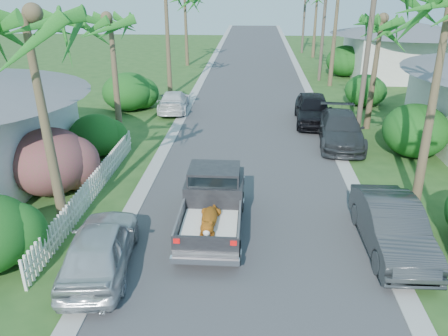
# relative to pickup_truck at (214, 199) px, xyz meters

# --- Properties ---
(ground) EXTENTS (120.00, 120.00, 0.00)m
(ground) POSITION_rel_pickup_truck_xyz_m (1.17, -3.82, -1.01)
(ground) COLOR #264C1C
(ground) RESTS_ON ground
(road) EXTENTS (8.00, 100.00, 0.02)m
(road) POSITION_rel_pickup_truck_xyz_m (1.17, 21.18, -1.00)
(road) COLOR #38383A
(road) RESTS_ON ground
(curb_left) EXTENTS (0.60, 100.00, 0.06)m
(curb_left) POSITION_rel_pickup_truck_xyz_m (-3.13, 21.18, -0.98)
(curb_left) COLOR #A5A39E
(curb_left) RESTS_ON ground
(curb_right) EXTENTS (0.60, 100.00, 0.06)m
(curb_right) POSITION_rel_pickup_truck_xyz_m (5.47, 21.18, -0.98)
(curb_right) COLOR #A5A39E
(curb_right) RESTS_ON ground
(pickup_truck) EXTENTS (1.98, 5.12, 2.06)m
(pickup_truck) POSITION_rel_pickup_truck_xyz_m (0.00, 0.00, 0.00)
(pickup_truck) COLOR black
(pickup_truck) RESTS_ON ground
(parked_car_rn) EXTENTS (1.72, 4.76, 1.56)m
(parked_car_rn) POSITION_rel_pickup_truck_xyz_m (5.65, -1.06, -0.23)
(parked_car_rn) COLOR #2F3234
(parked_car_rn) RESTS_ON ground
(parked_car_rm) EXTENTS (2.59, 5.50, 1.55)m
(parked_car_rm) POSITION_rel_pickup_truck_xyz_m (5.77, 8.58, -0.23)
(parked_car_rm) COLOR #2E3134
(parked_car_rm) RESTS_ON ground
(parked_car_rf) EXTENTS (2.22, 5.06, 1.70)m
(parked_car_rf) POSITION_rel_pickup_truck_xyz_m (4.77, 12.06, -0.16)
(parked_car_rf) COLOR black
(parked_car_rf) RESTS_ON ground
(parked_car_ln) EXTENTS (2.28, 4.60, 1.51)m
(parked_car_ln) POSITION_rel_pickup_truck_xyz_m (-3.05, -2.75, -0.26)
(parked_car_ln) COLOR silver
(parked_car_ln) RESTS_ON ground
(parked_car_lf) EXTENTS (2.10, 4.53, 1.28)m
(parked_car_lf) POSITION_rel_pickup_truck_xyz_m (-3.83, 14.06, -0.37)
(parked_car_lf) COLOR white
(parked_car_lf) RESTS_ON ground
(palm_l_a) EXTENTS (4.40, 4.40, 8.20)m
(palm_l_a) POSITION_rel_pickup_truck_xyz_m (-5.03, -0.82, 5.92)
(palm_l_a) COLOR brown
(palm_l_a) RESTS_ON ground
(palm_l_b) EXTENTS (4.40, 4.40, 7.40)m
(palm_l_b) POSITION_rel_pickup_truck_xyz_m (-5.63, 8.18, 5.14)
(palm_l_b) COLOR brown
(palm_l_b) RESTS_ON ground
(palm_r_b) EXTENTS (4.40, 4.40, 7.20)m
(palm_r_b) POSITION_rel_pickup_truck_xyz_m (7.77, 11.18, 4.94)
(palm_r_b) COLOR brown
(palm_r_b) RESTS_ON ground
(shrub_l_b) EXTENTS (3.00, 3.30, 2.60)m
(shrub_l_b) POSITION_rel_pickup_truck_xyz_m (-6.63, 2.18, 0.29)
(shrub_l_b) COLOR #AF1955
(shrub_l_b) RESTS_ON ground
(shrub_l_c) EXTENTS (2.40, 2.64, 2.00)m
(shrub_l_c) POSITION_rel_pickup_truck_xyz_m (-6.23, 6.18, -0.01)
(shrub_l_c) COLOR #144615
(shrub_l_c) RESTS_ON ground
(shrub_l_d) EXTENTS (3.20, 3.52, 2.40)m
(shrub_l_d) POSITION_rel_pickup_truck_xyz_m (-6.83, 14.18, 0.19)
(shrub_l_d) COLOR #144615
(shrub_l_d) RESTS_ON ground
(shrub_r_b) EXTENTS (3.00, 3.30, 2.50)m
(shrub_r_b) POSITION_rel_pickup_truck_xyz_m (8.97, 7.18, 0.24)
(shrub_r_b) COLOR #144615
(shrub_r_b) RESTS_ON ground
(shrub_r_c) EXTENTS (2.60, 2.86, 2.10)m
(shrub_r_c) POSITION_rel_pickup_truck_xyz_m (8.67, 16.18, 0.04)
(shrub_r_c) COLOR #144615
(shrub_r_c) RESTS_ON ground
(shrub_r_d) EXTENTS (3.20, 3.52, 2.60)m
(shrub_r_d) POSITION_rel_pickup_truck_xyz_m (9.17, 26.18, 0.29)
(shrub_r_d) COLOR #144615
(shrub_r_d) RESTS_ON ground
(picket_fence) EXTENTS (0.10, 11.00, 1.00)m
(picket_fence) POSITION_rel_pickup_truck_xyz_m (-4.83, 1.68, -0.51)
(picket_fence) COLOR white
(picket_fence) RESTS_ON ground
(house_right_far) EXTENTS (9.00, 8.00, 4.60)m
(house_right_far) POSITION_rel_pickup_truck_xyz_m (14.17, 26.18, 1.11)
(house_right_far) COLOR silver
(house_right_far) RESTS_ON ground
(utility_pole_b) EXTENTS (1.60, 0.26, 9.00)m
(utility_pole_b) POSITION_rel_pickup_truck_xyz_m (6.77, 9.18, 3.59)
(utility_pole_b) COLOR brown
(utility_pole_b) RESTS_ON ground
(utility_pole_c) EXTENTS (1.60, 0.26, 9.00)m
(utility_pole_c) POSITION_rel_pickup_truck_xyz_m (6.77, 24.18, 3.59)
(utility_pole_c) COLOR brown
(utility_pole_c) RESTS_ON ground
(utility_pole_d) EXTENTS (1.60, 0.26, 9.00)m
(utility_pole_d) POSITION_rel_pickup_truck_xyz_m (6.77, 39.18, 3.59)
(utility_pole_d) COLOR brown
(utility_pole_d) RESTS_ON ground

